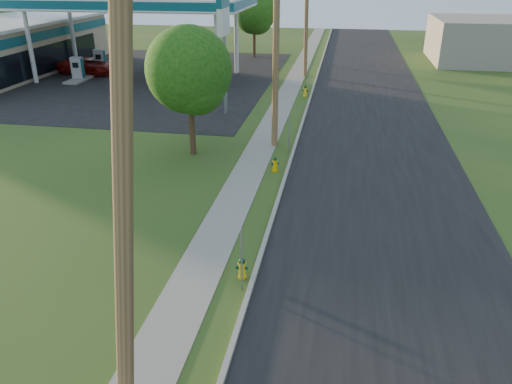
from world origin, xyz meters
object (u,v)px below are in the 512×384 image
utility_pole_mid (276,48)px  tree_lot (255,13)px  utility_pole_far (306,16)px  fuel_pump_nw (78,72)px  fuel_pump_ne (185,76)px  fuel_pump_sw (100,63)px  hydrant_mid (275,164)px  hydrant_near (242,268)px  hydrant_far (305,91)px  fuel_pump_se (199,66)px  utility_pole_near (123,226)px  car_red (87,66)px  tree_verge (191,74)px  price_pylon (223,24)px

utility_pole_mid → tree_lot: 27.34m
utility_pole_far → tree_lot: 10.46m
fuel_pump_nw → fuel_pump_ne: 9.00m
fuel_pump_sw → tree_lot: tree_lot is taller
fuel_pump_nw → tree_lot: bearing=48.5°
hydrant_mid → hydrant_near: bearing=-88.6°
hydrant_mid → hydrant_far: size_ratio=0.88×
hydrant_near → hydrant_mid: size_ratio=0.99×
utility_pole_mid → hydrant_far: bearing=86.4°
hydrant_near → tree_lot: bearing=99.5°
utility_pole_mid → utility_pole_far: utility_pole_mid is taller
utility_pole_far → fuel_pump_se: (-8.90, -1.00, -4.08)m
utility_pole_near → fuel_pump_sw: utility_pole_near is taller
utility_pole_mid → fuel_pump_sw: (-17.90, 17.00, -4.23)m
fuel_pump_nw → fuel_pump_ne: (9.00, 0.00, 0.00)m
car_red → fuel_pump_ne: bearing=-97.2°
fuel_pump_ne → car_red: fuel_pump_ne is taller
utility_pole_far → tree_verge: 20.39m
fuel_pump_nw → fuel_pump_ne: bearing=0.0°
fuel_pump_nw → fuel_pump_sw: (0.00, 4.00, 0.00)m
utility_pole_near → tree_verge: (-3.73, 15.97, -0.81)m
utility_pole_near → fuel_pump_se: 36.34m
utility_pole_far → price_pylon: size_ratio=1.39×
hydrant_far → tree_verge: bearing=-108.8°
utility_pole_near → hydrant_near: bearing=82.7°
price_pylon → hydrant_far: bearing=49.9°
utility_pole_far → price_pylon: bearing=-107.3°
utility_pole_near → fuel_pump_ne: size_ratio=2.96×
utility_pole_mid → utility_pole_far: (0.00, 18.00, -0.15)m
fuel_pump_se → price_pylon: size_ratio=0.47×
fuel_pump_nw → tree_lot: (12.13, 13.71, 3.50)m
utility_pole_mid → hydrant_far: 11.87m
hydrant_near → fuel_pump_se: bearing=108.3°
hydrant_near → hydrant_far: 23.15m
hydrant_far → utility_pole_mid: bearing=-93.6°
fuel_pump_ne → fuel_pump_nw: bearing=180.0°
fuel_pump_ne → fuel_pump_se: same height
fuel_pump_nw → utility_pole_near: bearing=-60.0°
fuel_pump_ne → fuel_pump_se: 4.00m
fuel_pump_sw → hydrant_far: (18.58, -6.06, -0.32)m
price_pylon → utility_pole_far: bearing=72.7°
utility_pole_far → hydrant_far: bearing=-84.5°
fuel_pump_ne → fuel_pump_se: size_ratio=1.00×
tree_lot → hydrant_mid: size_ratio=9.21×
price_pylon → hydrant_mid: 11.30m
tree_verge → fuel_pump_nw: bearing=133.3°
utility_pole_mid → hydrant_far: (0.68, 10.94, -4.56)m
tree_verge → fuel_pump_sw: bearing=126.7°
fuel_pump_ne → fuel_pump_sw: (-9.00, 4.00, 0.00)m
fuel_pump_ne → hydrant_mid: bearing=-60.4°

